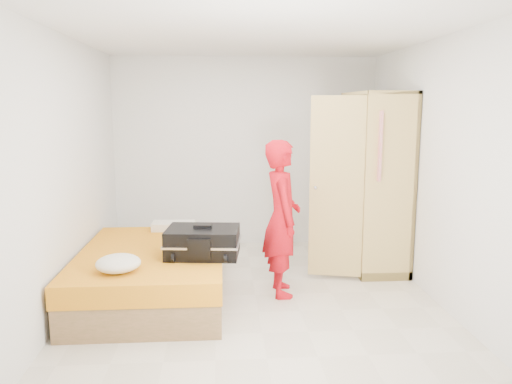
{
  "coord_description": "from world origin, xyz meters",
  "views": [
    {
      "loc": [
        -0.34,
        -4.92,
        1.94
      ],
      "look_at": [
        0.04,
        0.5,
        1.0
      ],
      "focal_mm": 35.0,
      "sensor_mm": 36.0,
      "label": 1
    }
  ],
  "objects": [
    {
      "name": "room",
      "position": [
        0.0,
        0.0,
        1.3
      ],
      "size": [
        4.0,
        4.02,
        2.6
      ],
      "color": "beige",
      "rests_on": "ground"
    },
    {
      "name": "person",
      "position": [
        0.27,
        0.04,
        0.8
      ],
      "size": [
        0.41,
        0.6,
        1.61
      ],
      "primitive_type": "imported",
      "rotation": [
        0.0,
        0.0,
        1.62
      ],
      "color": "#B80B0E",
      "rests_on": "ground"
    },
    {
      "name": "round_cushion",
      "position": [
        -1.25,
        -0.64,
        0.57
      ],
      "size": [
        0.39,
        0.39,
        0.15
      ],
      "primitive_type": "ellipsoid",
      "color": "white",
      "rests_on": "bed"
    },
    {
      "name": "bed",
      "position": [
        -1.05,
        0.0,
        0.25
      ],
      "size": [
        1.42,
        2.02,
        0.5
      ],
      "color": "#976B44",
      "rests_on": "ground"
    },
    {
      "name": "wardrobe",
      "position": [
        1.45,
        0.86,
        1.0
      ],
      "size": [
        1.16,
        1.2,
        2.1
      ],
      "color": "#E2BF6E",
      "rests_on": "ground"
    },
    {
      "name": "suitcase",
      "position": [
        -0.52,
        -0.21,
        0.64
      ],
      "size": [
        0.76,
        0.59,
        0.3
      ],
      "rotation": [
        0.0,
        0.0,
        -0.1
      ],
      "color": "black",
      "rests_on": "bed"
    },
    {
      "name": "pillow",
      "position": [
        -0.9,
        0.85,
        0.55
      ],
      "size": [
        0.5,
        0.26,
        0.09
      ],
      "primitive_type": "cube",
      "rotation": [
        0.0,
        0.0,
        -0.02
      ],
      "color": "white",
      "rests_on": "bed"
    }
  ]
}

